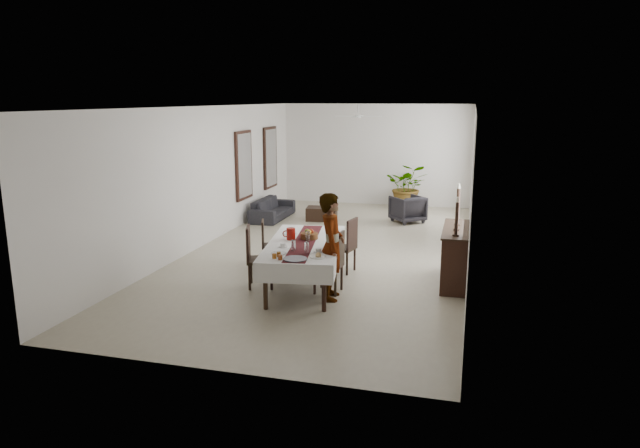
% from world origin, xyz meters
% --- Properties ---
extents(floor, '(6.00, 12.00, 0.00)m').
position_xyz_m(floor, '(0.00, 0.00, 0.00)').
color(floor, '#B8AE92').
rests_on(floor, ground).
extents(ceiling, '(6.00, 12.00, 0.02)m').
position_xyz_m(ceiling, '(0.00, 0.00, 3.20)').
color(ceiling, white).
rests_on(ceiling, wall_back).
extents(wall_back, '(6.00, 0.02, 3.20)m').
position_xyz_m(wall_back, '(0.00, 6.00, 1.60)').
color(wall_back, white).
rests_on(wall_back, floor).
extents(wall_front, '(6.00, 0.02, 3.20)m').
position_xyz_m(wall_front, '(0.00, -6.00, 1.60)').
color(wall_front, white).
rests_on(wall_front, floor).
extents(wall_left, '(0.02, 12.00, 3.20)m').
position_xyz_m(wall_left, '(-3.00, 0.00, 1.60)').
color(wall_left, white).
rests_on(wall_left, floor).
extents(wall_right, '(0.02, 12.00, 3.20)m').
position_xyz_m(wall_right, '(3.00, 0.00, 1.60)').
color(wall_right, white).
rests_on(wall_right, floor).
extents(dining_table_top, '(1.48, 2.75, 0.05)m').
position_xyz_m(dining_table_top, '(0.13, -2.51, 0.79)').
color(dining_table_top, black).
rests_on(dining_table_top, table_leg_fl).
extents(table_leg_fl, '(0.09, 0.09, 0.76)m').
position_xyz_m(table_leg_fl, '(-0.15, -3.81, 0.38)').
color(table_leg_fl, black).
rests_on(table_leg_fl, floor).
extents(table_leg_fr, '(0.09, 0.09, 0.76)m').
position_xyz_m(table_leg_fr, '(0.80, -3.66, 0.38)').
color(table_leg_fr, black).
rests_on(table_leg_fr, floor).
extents(table_leg_bl, '(0.09, 0.09, 0.76)m').
position_xyz_m(table_leg_bl, '(-0.53, -1.36, 0.38)').
color(table_leg_bl, black).
rests_on(table_leg_bl, floor).
extents(table_leg_br, '(0.09, 0.09, 0.76)m').
position_xyz_m(table_leg_br, '(0.41, -1.21, 0.38)').
color(table_leg_br, black).
rests_on(table_leg_br, floor).
extents(tablecloth_top, '(1.70, 2.97, 0.01)m').
position_xyz_m(tablecloth_top, '(0.13, -2.51, 0.82)').
color(tablecloth_top, white).
rests_on(tablecloth_top, dining_table_top).
extents(tablecloth_drape_left, '(0.44, 2.77, 0.33)m').
position_xyz_m(tablecloth_drape_left, '(-0.50, -2.61, 0.66)').
color(tablecloth_drape_left, white).
rests_on(tablecloth_drape_left, dining_table_top).
extents(tablecloth_drape_right, '(0.44, 2.77, 0.33)m').
position_xyz_m(tablecloth_drape_right, '(0.76, -2.41, 0.66)').
color(tablecloth_drape_right, white).
rests_on(tablecloth_drape_right, dining_table_top).
extents(tablecloth_drape_near, '(1.27, 0.21, 0.33)m').
position_xyz_m(tablecloth_drape_near, '(0.35, -3.89, 0.66)').
color(tablecloth_drape_near, white).
rests_on(tablecloth_drape_near, dining_table_top).
extents(tablecloth_drape_far, '(1.27, 0.21, 0.33)m').
position_xyz_m(tablecloth_drape_far, '(-0.08, -1.13, 0.66)').
color(tablecloth_drape_far, silver).
rests_on(tablecloth_drape_far, dining_table_top).
extents(table_runner, '(0.80, 2.75, 0.00)m').
position_xyz_m(table_runner, '(0.13, -2.51, 0.83)').
color(table_runner, maroon).
rests_on(table_runner, tablecloth_top).
extents(red_pitcher, '(0.19, 0.19, 0.22)m').
position_xyz_m(red_pitcher, '(-0.16, -2.39, 0.94)').
color(red_pitcher, maroon).
rests_on(red_pitcher, tablecloth_top).
extents(pitcher_handle, '(0.13, 0.04, 0.13)m').
position_xyz_m(pitcher_handle, '(-0.25, -2.41, 0.94)').
color(pitcher_handle, maroon).
rests_on(pitcher_handle, red_pitcher).
extents(wine_glass_near, '(0.08, 0.08, 0.18)m').
position_xyz_m(wine_glass_near, '(0.37, -3.19, 0.92)').
color(wine_glass_near, white).
rests_on(wine_glass_near, tablecloth_top).
extents(wine_glass_mid, '(0.08, 0.08, 0.18)m').
position_xyz_m(wine_glass_mid, '(0.12, -3.12, 0.92)').
color(wine_glass_mid, white).
rests_on(wine_glass_mid, tablecloth_top).
extents(wine_glass_far, '(0.08, 0.08, 0.18)m').
position_xyz_m(wine_glass_far, '(0.18, -2.45, 0.92)').
color(wine_glass_far, white).
rests_on(wine_glass_far, tablecloth_top).
extents(teacup_right, '(0.10, 0.10, 0.07)m').
position_xyz_m(teacup_right, '(0.55, -3.11, 0.86)').
color(teacup_right, white).
rests_on(teacup_right, saucer_right).
extents(saucer_right, '(0.16, 0.16, 0.01)m').
position_xyz_m(saucer_right, '(0.55, -3.11, 0.83)').
color(saucer_right, silver).
rests_on(saucer_right, tablecloth_top).
extents(teacup_left, '(0.10, 0.10, 0.07)m').
position_xyz_m(teacup_left, '(-0.13, -2.94, 0.86)').
color(teacup_left, silver).
rests_on(teacup_left, saucer_left).
extents(saucer_left, '(0.16, 0.16, 0.01)m').
position_xyz_m(saucer_left, '(-0.13, -2.94, 0.83)').
color(saucer_left, white).
rests_on(saucer_left, tablecloth_top).
extents(plate_near_right, '(0.26, 0.26, 0.02)m').
position_xyz_m(plate_near_right, '(0.64, -3.42, 0.84)').
color(plate_near_right, white).
rests_on(plate_near_right, tablecloth_top).
extents(bread_near_right, '(0.10, 0.10, 0.10)m').
position_xyz_m(bread_near_right, '(0.64, -3.42, 0.87)').
color(bread_near_right, tan).
rests_on(bread_near_right, plate_near_right).
extents(plate_near_left, '(0.26, 0.26, 0.02)m').
position_xyz_m(plate_near_left, '(-0.07, -3.37, 0.84)').
color(plate_near_left, silver).
rests_on(plate_near_left, tablecloth_top).
extents(plate_far_left, '(0.26, 0.26, 0.02)m').
position_xyz_m(plate_far_left, '(-0.31, -1.98, 0.84)').
color(plate_far_left, white).
rests_on(plate_far_left, tablecloth_top).
extents(serving_tray, '(0.39, 0.39, 0.02)m').
position_xyz_m(serving_tray, '(0.31, -3.64, 0.84)').
color(serving_tray, '#45454A').
rests_on(serving_tray, tablecloth_top).
extents(jam_jar_a, '(0.07, 0.07, 0.08)m').
position_xyz_m(jam_jar_a, '(0.08, -3.71, 0.87)').
color(jam_jar_a, '#8F3E14').
rests_on(jam_jar_a, tablecloth_top).
extents(jam_jar_b, '(0.07, 0.07, 0.08)m').
position_xyz_m(jam_jar_b, '(-0.04, -3.66, 0.87)').
color(jam_jar_b, '#945015').
rests_on(jam_jar_b, tablecloth_top).
extents(jam_jar_c, '(0.07, 0.07, 0.08)m').
position_xyz_m(jam_jar_c, '(-0.00, -3.55, 0.87)').
color(jam_jar_c, '#925215').
rests_on(jam_jar_c, tablecloth_top).
extents(fruit_basket, '(0.33, 0.33, 0.11)m').
position_xyz_m(fruit_basket, '(0.14, -2.24, 0.88)').
color(fruit_basket, brown).
rests_on(fruit_basket, tablecloth_top).
extents(fruit_red, '(0.10, 0.10, 0.10)m').
position_xyz_m(fruit_red, '(0.17, -2.21, 0.96)').
color(fruit_red, '#9B220F').
rests_on(fruit_red, fruit_basket).
extents(fruit_green, '(0.09, 0.09, 0.09)m').
position_xyz_m(fruit_green, '(0.09, -2.21, 0.96)').
color(fruit_green, '#577B25').
rests_on(fruit_green, fruit_basket).
extents(fruit_yellow, '(0.09, 0.09, 0.09)m').
position_xyz_m(fruit_yellow, '(0.15, -2.29, 0.96)').
color(fruit_yellow, gold).
rests_on(fruit_yellow, fruit_basket).
extents(chair_right_near_seat, '(0.49, 0.49, 0.05)m').
position_xyz_m(chair_right_near_seat, '(0.63, -2.73, 0.48)').
color(chair_right_near_seat, black).
rests_on(chair_right_near_seat, chair_right_near_leg_fl).
extents(chair_right_near_leg_fl, '(0.05, 0.05, 0.46)m').
position_xyz_m(chair_right_near_leg_fl, '(0.81, -2.93, 0.23)').
color(chair_right_near_leg_fl, black).
rests_on(chair_right_near_leg_fl, floor).
extents(chair_right_near_leg_fr, '(0.05, 0.05, 0.46)m').
position_xyz_m(chair_right_near_leg_fr, '(0.83, -2.55, 0.23)').
color(chair_right_near_leg_fr, black).
rests_on(chair_right_near_leg_fr, floor).
extents(chair_right_near_leg_bl, '(0.05, 0.05, 0.46)m').
position_xyz_m(chair_right_near_leg_bl, '(0.43, -2.91, 0.23)').
color(chair_right_near_leg_bl, black).
rests_on(chair_right_near_leg_bl, floor).
extents(chair_right_near_leg_br, '(0.05, 0.05, 0.46)m').
position_xyz_m(chair_right_near_leg_br, '(0.45, -2.53, 0.23)').
color(chair_right_near_leg_br, black).
rests_on(chair_right_near_leg_br, floor).
extents(chair_right_near_back, '(0.07, 0.47, 0.59)m').
position_xyz_m(chair_right_near_back, '(0.84, -2.74, 0.80)').
color(chair_right_near_back, black).
rests_on(chair_right_near_back, chair_right_near_seat).
extents(chair_right_far_seat, '(0.54, 0.54, 0.05)m').
position_xyz_m(chair_right_far_seat, '(0.60, -1.47, 0.48)').
color(chair_right_far_seat, black).
rests_on(chair_right_far_seat, chair_right_far_leg_fl).
extents(chair_right_far_leg_fl, '(0.05, 0.05, 0.45)m').
position_xyz_m(chair_right_far_leg_fl, '(0.75, -1.69, 0.23)').
color(chair_right_far_leg_fl, black).
rests_on(chair_right_far_leg_fl, floor).
extents(chair_right_far_leg_fr, '(0.05, 0.05, 0.45)m').
position_xyz_m(chair_right_far_leg_fr, '(0.82, -1.32, 0.23)').
color(chair_right_far_leg_fr, black).
rests_on(chair_right_far_leg_fr, floor).
extents(chair_right_far_leg_bl, '(0.05, 0.05, 0.45)m').
position_xyz_m(chair_right_far_leg_bl, '(0.38, -1.61, 0.23)').
color(chair_right_far_leg_bl, black).
rests_on(chair_right_far_leg_bl, floor).
extents(chair_right_far_leg_br, '(0.05, 0.05, 0.45)m').
position_xyz_m(chair_right_far_leg_br, '(0.45, -1.24, 0.23)').
color(chair_right_far_leg_br, black).
rests_on(chair_right_far_leg_br, floor).
extents(chair_right_far_back, '(0.13, 0.46, 0.59)m').
position_xyz_m(chair_right_far_back, '(0.80, -1.51, 0.79)').
color(chair_right_far_back, black).
rests_on(chair_right_far_back, chair_right_far_seat).
extents(chair_left_near_seat, '(0.60, 0.60, 0.05)m').
position_xyz_m(chair_left_near_seat, '(-0.63, -2.75, 0.50)').
color(chair_left_near_seat, black).
rests_on(chair_left_near_seat, chair_left_near_leg_fl).
extents(chair_left_near_leg_fl, '(0.06, 0.06, 0.47)m').
position_xyz_m(chair_left_near_leg_fl, '(-0.88, -2.62, 0.24)').
color(chair_left_near_leg_fl, black).
rests_on(chair_left_near_leg_fl, floor).
extents(chair_left_near_leg_fr, '(0.06, 0.06, 0.47)m').
position_xyz_m(chair_left_near_leg_fr, '(-0.76, -3.00, 0.24)').
color(chair_left_near_leg_fr, black).
rests_on(chair_left_near_leg_fr, floor).
extents(chair_left_near_leg_bl, '(0.06, 0.06, 0.47)m').
position_xyz_m(chair_left_near_leg_bl, '(-0.50, -2.50, 0.24)').
color(chair_left_near_leg_bl, black).
rests_on(chair_left_near_leg_bl, floor).
extents(chair_left_near_leg_br, '(0.06, 0.06, 0.47)m').
position_xyz_m(chair_left_near_leg_br, '(-0.38, -2.88, 0.24)').
color(chair_left_near_leg_br, black).
rests_on(chair_left_near_leg_br, floor).
extents(chair_left_near_back, '(0.19, 0.47, 0.61)m').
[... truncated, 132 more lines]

